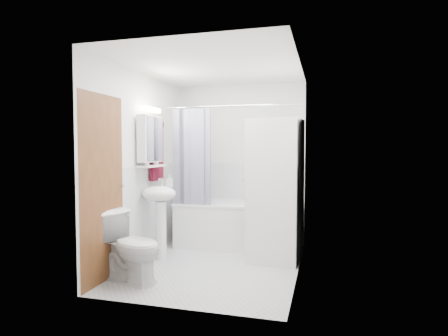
% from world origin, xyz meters
% --- Properties ---
extents(floor, '(2.60, 2.60, 0.00)m').
position_xyz_m(floor, '(0.00, 0.00, 0.00)').
color(floor, silver).
rests_on(floor, ground).
extents(room_walls, '(2.60, 2.60, 2.60)m').
position_xyz_m(room_walls, '(0.00, 0.00, 1.49)').
color(room_walls, white).
rests_on(room_walls, ground).
extents(wainscot, '(1.98, 2.58, 2.58)m').
position_xyz_m(wainscot, '(0.00, 0.29, 0.60)').
color(wainscot, white).
rests_on(wainscot, ground).
extents(door, '(0.05, 2.00, 2.00)m').
position_xyz_m(door, '(-0.95, -0.55, 1.00)').
color(door, brown).
rests_on(door, ground).
extents(bathtub, '(1.69, 0.80, 0.64)m').
position_xyz_m(bathtub, '(0.05, 0.92, 0.36)').
color(bathtub, white).
rests_on(bathtub, ground).
extents(tub_spout, '(0.04, 0.12, 0.04)m').
position_xyz_m(tub_spout, '(0.25, 1.25, 0.96)').
color(tub_spout, silver).
rests_on(tub_spout, room_walls).
extents(curtain_rod, '(1.87, 0.02, 0.02)m').
position_xyz_m(curtain_rod, '(0.05, 0.58, 2.00)').
color(curtain_rod, silver).
rests_on(curtain_rod, room_walls).
extents(shower_curtain, '(0.55, 0.02, 1.45)m').
position_xyz_m(shower_curtain, '(-0.51, 0.58, 1.25)').
color(shower_curtain, '#141646').
rests_on(shower_curtain, curtain_rod).
extents(sink, '(0.44, 0.37, 1.04)m').
position_xyz_m(sink, '(-0.75, 0.03, 0.70)').
color(sink, white).
rests_on(sink, ground).
extents(medicine_cabinet, '(0.13, 0.50, 0.71)m').
position_xyz_m(medicine_cabinet, '(-0.90, 0.10, 1.57)').
color(medicine_cabinet, white).
rests_on(medicine_cabinet, room_walls).
extents(shelf, '(0.18, 0.54, 0.02)m').
position_xyz_m(shelf, '(-0.89, 0.10, 1.20)').
color(shelf, silver).
rests_on(shelf, room_walls).
extents(shower_caddy, '(0.22, 0.06, 0.02)m').
position_xyz_m(shower_caddy, '(0.30, 1.24, 1.15)').
color(shower_caddy, silver).
rests_on(shower_caddy, room_walls).
extents(towel, '(0.07, 0.34, 0.82)m').
position_xyz_m(towel, '(-0.94, 0.35, 1.41)').
color(towel, maroon).
rests_on(towel, room_walls).
extents(washer_dryer, '(0.69, 0.68, 1.80)m').
position_xyz_m(washer_dryer, '(0.68, 0.41, 0.90)').
color(washer_dryer, white).
rests_on(washer_dryer, ground).
extents(toilet, '(0.84, 0.62, 0.74)m').
position_xyz_m(toilet, '(-0.72, -0.77, 0.37)').
color(toilet, white).
rests_on(toilet, ground).
extents(soap_pump, '(0.08, 0.17, 0.08)m').
position_xyz_m(soap_pump, '(-0.71, 0.25, 0.95)').
color(soap_pump, gray).
rests_on(soap_pump, sink).
extents(shelf_bottle, '(0.07, 0.18, 0.07)m').
position_xyz_m(shelf_bottle, '(-0.89, -0.05, 1.25)').
color(shelf_bottle, gray).
rests_on(shelf_bottle, shelf).
extents(shelf_cup, '(0.10, 0.09, 0.10)m').
position_xyz_m(shelf_cup, '(-0.89, 0.22, 1.26)').
color(shelf_cup, gray).
rests_on(shelf_cup, shelf).
extents(shampoo_a, '(0.13, 0.17, 0.13)m').
position_xyz_m(shampoo_a, '(0.35, 1.24, 1.23)').
color(shampoo_a, gray).
rests_on(shampoo_a, shower_caddy).
extents(shampoo_b, '(0.08, 0.21, 0.08)m').
position_xyz_m(shampoo_b, '(0.47, 1.24, 1.20)').
color(shampoo_b, '#2B57AC').
rests_on(shampoo_b, shower_caddy).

